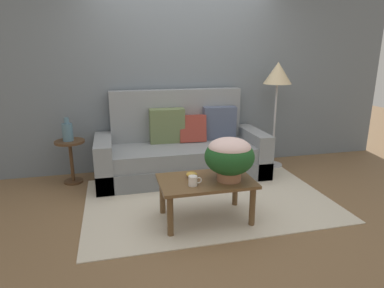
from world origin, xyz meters
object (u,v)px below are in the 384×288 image
coffee_table (206,186)px  snack_bowl (192,175)px  floor_lamp (277,79)px  table_vase (68,131)px  side_table (71,154)px  coffee_mug (193,181)px  couch (182,151)px  potted_plant (229,155)px

coffee_table → snack_bowl: size_ratio=8.29×
floor_lamp → snack_bowl: size_ratio=13.54×
table_vase → floor_lamp: bearing=-0.4°
snack_bowl → table_vase: size_ratio=0.38×
side_table → coffee_mug: side_table is taller
coffee_mug → snack_bowl: (0.03, 0.20, -0.01)m
snack_bowl → table_vase: 1.81m
snack_bowl → couch: bearing=82.5°
couch → table_vase: bearing=177.3°
couch → snack_bowl: bearing=-97.5°
coffee_table → floor_lamp: floor_lamp is taller
couch → side_table: 1.43m
potted_plant → floor_lamp: bearing=49.5°
coffee_table → floor_lamp: (1.41, 1.33, 0.90)m
coffee_table → floor_lamp: size_ratio=0.61×
couch → side_table: (-1.43, 0.07, 0.04)m
coffee_table → potted_plant: bearing=-16.2°
coffee_table → snack_bowl: snack_bowl is taller
coffee_table → table_vase: table_vase is taller
side_table → potted_plant: size_ratio=1.17×
potted_plant → snack_bowl: potted_plant is taller
potted_plant → couch: bearing=97.5°
coffee_table → table_vase: (-1.40, 1.35, 0.32)m
couch → table_vase: 1.48m
snack_bowl → coffee_mug: bearing=-99.4°
coffee_table → snack_bowl: (-0.12, 0.08, 0.10)m
side_table → table_vase: (-0.01, -0.01, 0.29)m
table_vase → coffee_table: bearing=-44.0°
coffee_table → snack_bowl: 0.18m
potted_plant → snack_bowl: size_ratio=4.32×
floor_lamp → snack_bowl: (-1.53, -1.25, -0.80)m
potted_plant → table_vase: bearing=138.8°
snack_bowl → floor_lamp: bearing=39.3°
coffee_mug → coffee_table: bearing=35.6°
coffee_table → potted_plant: potted_plant is taller
coffee_table → snack_bowl: bearing=146.2°
couch → side_table: couch is taller
floor_lamp → snack_bowl: 2.13m
potted_plant → coffee_mug: 0.42m
potted_plant → coffee_mug: (-0.37, -0.05, -0.21)m
coffee_table → floor_lamp: bearing=43.5°
coffee_mug → side_table: bearing=130.0°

